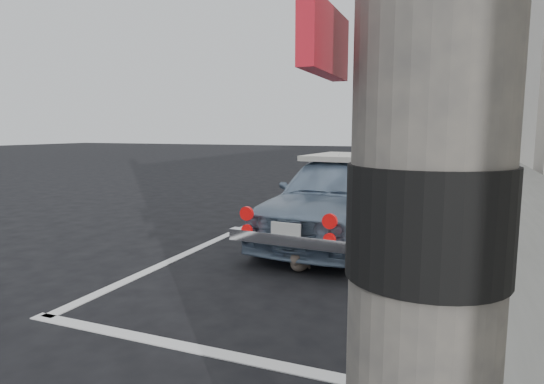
# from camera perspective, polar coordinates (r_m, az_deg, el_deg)

# --- Properties ---
(ground) EXTENTS (80.00, 80.00, 0.00)m
(ground) POSITION_cam_1_polar(r_m,az_deg,el_deg) (3.99, -12.02, -14.51)
(ground) COLOR black
(ground) RESTS_ON ground
(pline_rear) EXTENTS (3.00, 0.12, 0.01)m
(pline_rear) POSITION_cam_1_polar(r_m,az_deg,el_deg) (3.35, -9.58, -18.83)
(pline_rear) COLOR silver
(pline_rear) RESTS_ON ground
(pline_front) EXTENTS (3.00, 0.12, 0.01)m
(pline_front) POSITION_cam_1_polar(r_m,az_deg,el_deg) (9.79, 12.42, -1.22)
(pline_front) COLOR silver
(pline_front) RESTS_ON ground
(pline_side) EXTENTS (0.12, 7.00, 0.01)m
(pline_side) POSITION_cam_1_polar(r_m,az_deg,el_deg) (6.91, -4.24, -4.77)
(pline_side) COLOR silver
(pline_side) RESTS_ON ground
(retro_coupe) EXTENTS (1.67, 3.61, 1.19)m
(retro_coupe) POSITION_cam_1_polar(r_m,az_deg,el_deg) (6.23, 8.49, -0.59)
(retro_coupe) COLOR #748BA6
(retro_coupe) RESTS_ON ground
(cat) EXTENTS (0.21, 0.43, 0.23)m
(cat) POSITION_cam_1_polar(r_m,az_deg,el_deg) (4.92, 3.49, -8.71)
(cat) COLOR #6A5E50
(cat) RESTS_ON ground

